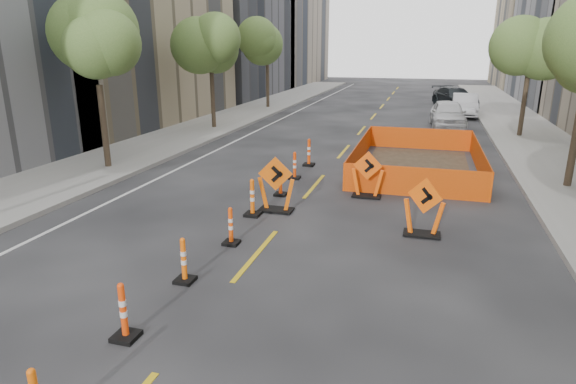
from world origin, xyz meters
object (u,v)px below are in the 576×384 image
(channelizer_5, at_px, (252,198))
(parked_car_mid, at_px, (465,105))
(channelizer_6, at_px, (280,181))
(chevron_sign_center, at_px, (368,175))
(channelizer_3, at_px, (184,260))
(chevron_sign_left, at_px, (276,184))
(parked_car_far, at_px, (455,97))
(channelizer_8, at_px, (309,152))
(chevron_sign_right, at_px, (424,207))
(channelizer_2, at_px, (123,311))
(channelizer_4, at_px, (231,226))
(parked_car_near, at_px, (448,114))
(channelizer_7, at_px, (295,165))

(channelizer_5, distance_m, parked_car_mid, 24.36)
(channelizer_6, relative_size, chevron_sign_center, 0.65)
(channelizer_3, distance_m, chevron_sign_left, 4.82)
(parked_car_far, bearing_deg, channelizer_8, -128.61)
(chevron_sign_left, xyz_separation_m, chevron_sign_right, (4.21, -0.77, -0.06))
(channelizer_5, relative_size, channelizer_6, 1.11)
(channelizer_5, xyz_separation_m, parked_car_mid, (7.05, 23.31, 0.21))
(channelizer_5, height_order, chevron_sign_left, chevron_sign_left)
(channelizer_2, relative_size, channelizer_4, 1.07)
(channelizer_2, height_order, channelizer_5, channelizer_5)
(channelizer_2, distance_m, channelizer_4, 4.23)
(channelizer_6, height_order, parked_car_near, parked_car_near)
(channelizer_8, bearing_deg, channelizer_4, -89.34)
(channelizer_2, bearing_deg, channelizer_5, 90.59)
(channelizer_3, distance_m, channelizer_6, 6.34)
(channelizer_2, height_order, channelizer_3, channelizer_2)
(channelizer_7, distance_m, chevron_sign_right, 6.43)
(channelizer_5, height_order, parked_car_far, parked_car_far)
(parked_car_mid, bearing_deg, channelizer_7, -108.36)
(channelizer_3, xyz_separation_m, channelizer_4, (0.16, 2.11, -0.01))
(channelizer_4, height_order, channelizer_6, channelizer_6)
(channelizer_5, distance_m, chevron_sign_center, 4.00)
(channelizer_7, relative_size, chevron_sign_center, 0.67)
(channelizer_2, distance_m, parked_car_near, 24.95)
(channelizer_8, bearing_deg, parked_car_far, 73.95)
(channelizer_5, xyz_separation_m, parked_car_near, (5.78, 17.94, 0.26))
(channelizer_7, height_order, parked_car_mid, parked_car_mid)
(channelizer_5, bearing_deg, chevron_sign_center, 42.49)
(channelizer_5, xyz_separation_m, channelizer_6, (0.20, 2.11, -0.05))
(chevron_sign_right, bearing_deg, channelizer_4, -132.70)
(chevron_sign_left, bearing_deg, channelizer_4, -107.81)
(chevron_sign_right, bearing_deg, channelizer_6, 177.47)
(channelizer_3, bearing_deg, chevron_sign_left, 84.23)
(channelizer_3, distance_m, chevron_sign_center, 7.51)
(channelizer_8, relative_size, parked_car_near, 0.23)
(channelizer_3, relative_size, channelizer_5, 0.89)
(channelizer_5, bearing_deg, channelizer_4, -84.22)
(channelizer_7, xyz_separation_m, chevron_sign_right, (4.65, -4.43, 0.27))
(channelizer_7, height_order, parked_car_near, parked_car_near)
(channelizer_6, height_order, channelizer_7, channelizer_7)
(channelizer_5, bearing_deg, parked_car_near, 72.13)
(channelizer_3, xyz_separation_m, parked_car_near, (5.73, 22.17, 0.32))
(chevron_sign_left, bearing_deg, channelizer_5, -144.69)
(channelizer_4, bearing_deg, parked_car_mid, 74.96)
(channelizer_3, height_order, chevron_sign_left, chevron_sign_left)
(channelizer_7, distance_m, chevron_sign_left, 3.71)
(chevron_sign_left, xyz_separation_m, parked_car_mid, (6.51, 22.75, -0.07))
(channelizer_4, relative_size, parked_car_far, 0.18)
(channelizer_2, bearing_deg, chevron_sign_center, 72.33)
(channelizer_6, xyz_separation_m, parked_car_near, (5.59, 15.83, 0.32))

